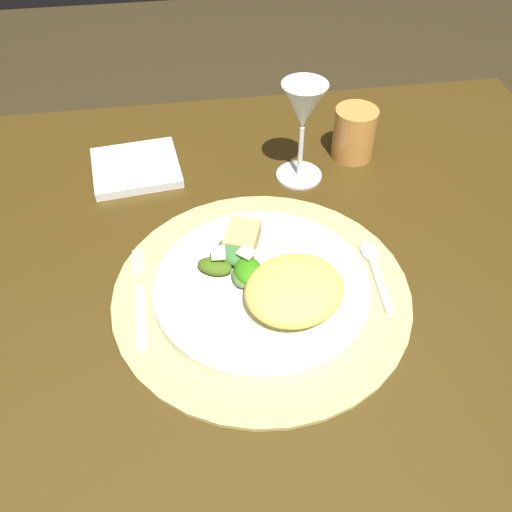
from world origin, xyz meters
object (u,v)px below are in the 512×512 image
object	(u,v)px
napkin	(136,168)
spoon	(373,264)
wine_glass	(303,112)
dinner_plate	(262,287)
amber_tumbler	(354,133)
fork	(140,302)
dining_table	(222,358)

from	to	relation	value
napkin	spoon	bearing A→B (deg)	-40.04
spoon	wine_glass	bearing A→B (deg)	105.15
dinner_plate	amber_tumbler	size ratio (longest dim) A/B	3.26
fork	amber_tumbler	xyz separation A→B (m)	(0.35, 0.28, 0.03)
dinner_plate	spoon	bearing A→B (deg)	8.43
dining_table	dinner_plate	xyz separation A→B (m)	(0.06, -0.02, 0.18)
spoon	wine_glass	xyz separation A→B (m)	(-0.06, 0.22, 0.11)
dining_table	napkin	size ratio (longest dim) A/B	9.07
fork	wine_glass	xyz separation A→B (m)	(0.25, 0.24, 0.11)
dining_table	napkin	xyz separation A→B (m)	(-0.10, 0.27, 0.17)
dining_table	amber_tumbler	distance (m)	0.42
dinner_plate	spoon	distance (m)	0.16
dinner_plate	fork	bearing A→B (deg)	179.03
spoon	amber_tumbler	bearing A→B (deg)	81.05
fork	spoon	size ratio (longest dim) A/B	1.30
dinner_plate	dining_table	bearing A→B (deg)	160.31
dining_table	napkin	bearing A→B (deg)	111.19
wine_glass	dinner_plate	bearing A→B (deg)	-112.38
napkin	amber_tumbler	xyz separation A→B (m)	(0.36, -0.01, 0.04)
dinner_plate	fork	world-z (taller)	dinner_plate
dinner_plate	amber_tumbler	xyz separation A→B (m)	(0.20, 0.28, 0.03)
dinner_plate	spoon	xyz separation A→B (m)	(0.16, 0.02, -0.01)
dining_table	spoon	xyz separation A→B (m)	(0.21, 0.00, 0.17)
amber_tumbler	napkin	bearing A→B (deg)	178.81
napkin	amber_tumbler	size ratio (longest dim) A/B	1.60
dining_table	amber_tumbler	bearing A→B (deg)	45.93
fork	napkin	world-z (taller)	napkin
amber_tumbler	wine_glass	bearing A→B (deg)	-155.83
wine_glass	amber_tumbler	bearing A→B (deg)	24.17
fork	spoon	xyz separation A→B (m)	(0.31, 0.02, 0.00)
napkin	wine_glass	size ratio (longest dim) A/B	0.84
dining_table	amber_tumbler	xyz separation A→B (m)	(0.25, 0.26, 0.21)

